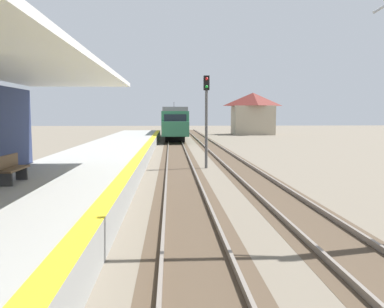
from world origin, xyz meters
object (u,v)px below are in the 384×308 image
rail_signal_post (206,112)px  approaching_train (174,122)px  distant_trackside_house (253,113)px  platform_bench (12,168)px

rail_signal_post → approaching_train: bearing=93.1°
rail_signal_post → distant_trackside_house: bearing=74.1°
platform_bench → approaching_train: bearing=81.5°
rail_signal_post → distant_trackside_house: distant_trackside_house is taller
approaching_train → distant_trackside_house: size_ratio=2.97×
approaching_train → rail_signal_post: (1.50, -27.37, 1.02)m
platform_bench → distant_trackside_house: size_ratio=0.24×
rail_signal_post → platform_bench: size_ratio=3.25×
platform_bench → distant_trackside_house: bearing=69.4°
distant_trackside_house → rail_signal_post: bearing=-105.9°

